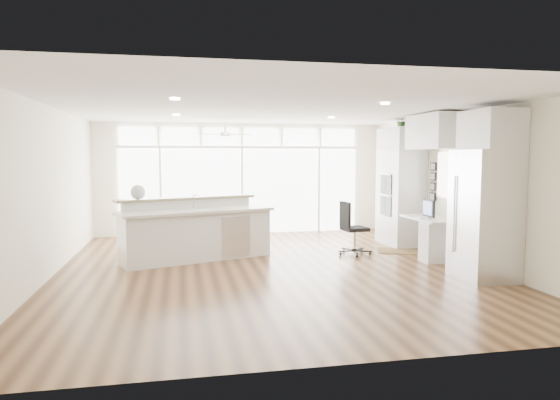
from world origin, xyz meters
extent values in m
cube|color=#412614|center=(0.00, 0.00, -0.01)|extent=(7.00, 8.00, 0.02)
cube|color=white|center=(0.00, 0.00, 2.70)|extent=(7.00, 8.00, 0.02)
cube|color=white|center=(0.00, 4.00, 1.35)|extent=(7.00, 0.04, 2.70)
cube|color=white|center=(0.00, -4.00, 1.35)|extent=(7.00, 0.04, 2.70)
cube|color=white|center=(-3.50, 0.00, 1.35)|extent=(0.04, 8.00, 2.70)
cube|color=white|center=(3.50, 0.00, 1.35)|extent=(0.04, 8.00, 2.70)
cube|color=white|center=(0.00, 3.94, 1.05)|extent=(5.80, 0.06, 2.08)
cube|color=white|center=(0.00, 3.94, 2.38)|extent=(5.90, 0.06, 0.40)
cube|color=white|center=(3.46, 0.30, 1.55)|extent=(0.04, 0.85, 0.85)
cube|color=white|center=(-0.50, 2.80, 2.48)|extent=(1.16, 1.16, 0.32)
cube|color=white|center=(0.00, 0.20, 2.68)|extent=(3.40, 3.00, 0.02)
cube|color=silver|center=(3.17, 1.80, 1.25)|extent=(0.64, 1.20, 2.50)
cube|color=silver|center=(3.13, 0.30, 0.38)|extent=(0.72, 1.30, 0.76)
cube|color=silver|center=(3.17, 0.30, 2.35)|extent=(0.64, 1.30, 0.64)
cube|color=silver|center=(3.11, -1.35, 1.00)|extent=(0.76, 0.90, 2.00)
cube|color=silver|center=(3.17, -1.35, 2.30)|extent=(0.64, 0.90, 0.60)
cube|color=black|center=(3.46, 0.92, 1.40)|extent=(0.06, 0.22, 0.80)
cube|color=silver|center=(-1.20, 1.01, 0.56)|extent=(3.03, 1.96, 1.13)
cube|color=#3E2C13|center=(2.84, 1.01, 0.01)|extent=(1.07, 0.91, 0.01)
cube|color=black|center=(1.82, 0.89, 0.51)|extent=(0.59, 0.55, 1.02)
sphere|color=silver|center=(-2.23, 1.07, 1.26)|extent=(0.33, 0.33, 0.27)
cube|color=black|center=(3.05, 0.30, 0.94)|extent=(0.09, 0.43, 0.36)
cube|color=silver|center=(2.88, 0.30, 0.77)|extent=(0.18, 0.37, 0.02)
imported|color=#326029|center=(3.17, 1.80, 2.63)|extent=(0.31, 0.34, 0.25)
camera|label=1|loc=(-1.47, -8.20, 1.90)|focal=32.00mm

